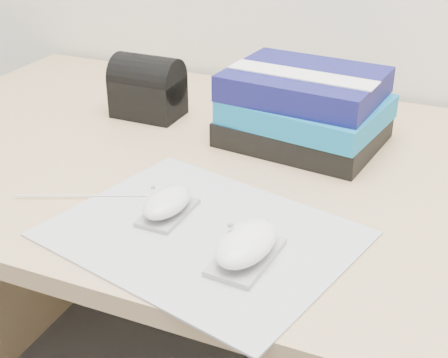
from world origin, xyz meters
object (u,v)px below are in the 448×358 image
at_px(book_stack, 305,108).
at_px(mouse_rear, 168,203).
at_px(desk, 305,268).
at_px(pouch, 148,87).
at_px(mouse_front, 246,245).

bearing_deg(book_stack, mouse_rear, -106.74).
height_order(desk, mouse_rear, mouse_rear).
bearing_deg(mouse_rear, pouch, 123.44).
xyz_separation_m(desk, mouse_front, (0.01, -0.34, 0.26)).
height_order(mouse_rear, pouch, pouch).
distance_m(book_stack, pouch, 0.32).
bearing_deg(pouch, book_stack, -0.21).
xyz_separation_m(mouse_rear, book_stack, (0.10, 0.33, 0.04)).
relative_size(desk, pouch, 12.11).
bearing_deg(mouse_front, desk, 91.47).
relative_size(mouse_rear, pouch, 0.77).
height_order(mouse_front, book_stack, book_stack).
distance_m(mouse_rear, pouch, 0.40).
distance_m(mouse_front, pouch, 0.54).
relative_size(book_stack, pouch, 2.24).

